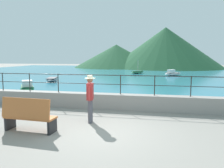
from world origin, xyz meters
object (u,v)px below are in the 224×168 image
Objects in this scene: boat_3 at (52,79)px; boat_1 at (172,73)px; bench_main at (28,115)px; boat_2 at (137,72)px; person_walking at (90,96)px; boat_0 at (27,87)px.

boat_1 is at bearing 37.62° from boat_3.
boat_2 is (1.39, 24.48, -0.30)m from bench_main.
person_walking is 13.74m from boat_3.
boat_1 is 5.24m from boat_2.
boat_1 is at bearing 74.74° from bench_main.
person_walking is at bearing -57.29° from boat_3.
boat_3 is (-7.15, -11.56, -0.01)m from boat_2.
boat_1 is 0.97× the size of boat_3.
bench_main is at bearing -140.17° from person_walking.
bench_main is 0.73× the size of boat_2.
boat_0 is at bearing 137.55° from person_walking.
boat_3 is (-7.41, 11.54, -0.72)m from person_walking.
boat_1 is at bearing -28.49° from boat_2.
boat_1 is (10.68, 14.82, 0.00)m from boat_0.
boat_0 reaches higher than boat_3.
boat_2 reaches higher than boat_1.
boat_2 is at bearing 58.25° from boat_3.
person_walking is 21.07m from boat_1.
boat_1 is (6.00, 21.98, -0.23)m from bench_main.
bench_main is at bearing -105.26° from boat_1.
boat_0 is (-4.68, 7.16, -0.23)m from bench_main.
person_walking is 0.71× the size of boat_3.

